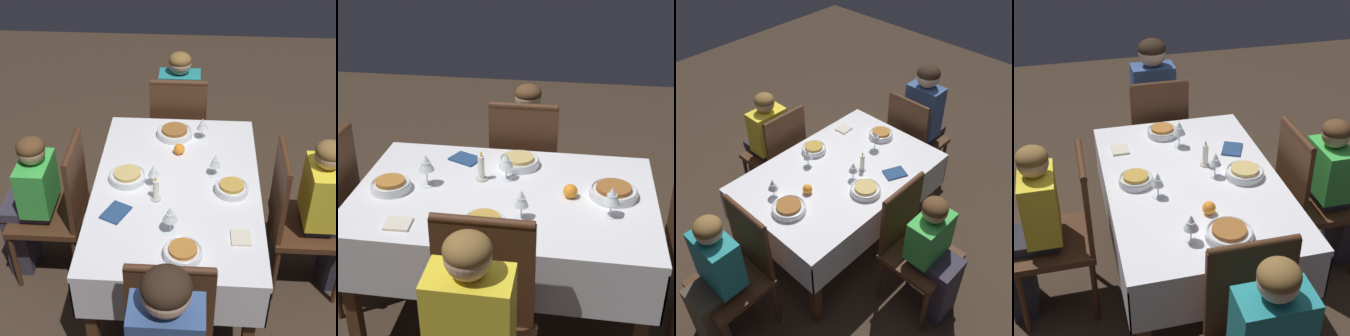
{
  "view_description": "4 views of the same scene",
  "coord_description": "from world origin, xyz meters",
  "views": [
    {
      "loc": [
        2.3,
        0.09,
        2.58
      ],
      "look_at": [
        -0.05,
        -0.05,
        0.82
      ],
      "focal_mm": 55.0,
      "sensor_mm": 36.0,
      "label": 1
    },
    {
      "loc": [
        -0.33,
        2.12,
        1.98
      ],
      "look_at": [
        -0.02,
        0.09,
        0.91
      ],
      "focal_mm": 55.0,
      "sensor_mm": 36.0,
      "label": 2
    },
    {
      "loc": [
        -1.68,
        -1.65,
        2.76
      ],
      "look_at": [
        -0.0,
        -0.05,
        0.8
      ],
      "focal_mm": 45.0,
      "sensor_mm": 36.0,
      "label": 3
    },
    {
      "loc": [
        -2.29,
        0.62,
        2.3
      ],
      "look_at": [
        -0.08,
        0.08,
        0.87
      ],
      "focal_mm": 55.0,
      "sensor_mm": 36.0,
      "label": 4
    }
  ],
  "objects": [
    {
      "name": "ground_plane",
      "position": [
        0.0,
        0.0,
        0.0
      ],
      "size": [
        8.0,
        8.0,
        0.0
      ],
      "primitive_type": "plane",
      "color": "#3D2D21"
    },
    {
      "name": "dining_table",
      "position": [
        0.0,
        0.0,
        0.64
      ],
      "size": [
        1.45,
        0.96,
        0.73
      ],
      "color": "silver",
      "rests_on": "ground_plane"
    },
    {
      "name": "chair_south",
      "position": [
        -0.02,
        -0.72,
        0.53
      ],
      "size": [
        0.43,
        0.44,
        0.97
      ],
      "color": "#472816",
      "rests_on": "ground_plane"
    },
    {
      "name": "chair_north",
      "position": [
        -0.01,
        0.72,
        0.53
      ],
      "size": [
        0.43,
        0.44,
        0.97
      ],
      "rotation": [
        0.0,
        0.0,
        3.14
      ],
      "color": "#472816",
      "rests_on": "ground_plane"
    },
    {
      "name": "person_child_green",
      "position": [
        -0.02,
        -0.89,
        0.55
      ],
      "size": [
        0.3,
        0.33,
        1.0
      ],
      "color": "#383342",
      "rests_on": "ground_plane"
    },
    {
      "name": "bowl_east",
      "position": [
        0.55,
        0.06,
        0.76
      ],
      "size": [
        0.19,
        0.19,
        0.06
      ],
      "color": "silver",
      "rests_on": "dining_table"
    },
    {
      "name": "wine_glass_east",
      "position": [
        0.38,
        -0.01,
        0.85
      ],
      "size": [
        0.08,
        0.08,
        0.17
      ],
      "color": "white",
      "rests_on": "dining_table"
    },
    {
      "name": "bowl_south",
      "position": [
        -0.03,
        -0.29,
        0.76
      ],
      "size": [
        0.22,
        0.22,
        0.06
      ],
      "color": "silver",
      "rests_on": "dining_table"
    },
    {
      "name": "wine_glass_south",
      "position": [
        0.01,
        -0.13,
        0.83
      ],
      "size": [
        0.07,
        0.07,
        0.15
      ],
      "color": "white",
      "rests_on": "dining_table"
    },
    {
      "name": "bowl_west",
      "position": [
        -0.52,
        -0.04,
        0.76
      ],
      "size": [
        0.23,
        0.23,
        0.06
      ],
      "color": "silver",
      "rests_on": "dining_table"
    },
    {
      "name": "wine_glass_west",
      "position": [
        -0.5,
        0.14,
        0.84
      ],
      "size": [
        0.07,
        0.07,
        0.15
      ],
      "color": "white",
      "rests_on": "dining_table"
    },
    {
      "name": "bowl_north",
      "position": [
        0.04,
        0.31,
        0.76
      ],
      "size": [
        0.19,
        0.19,
        0.06
      ],
      "color": "silver",
      "rests_on": "dining_table"
    },
    {
      "name": "wine_glass_north",
      "position": [
        -0.11,
        0.22,
        0.83
      ],
      "size": [
        0.07,
        0.07,
        0.15
      ],
      "color": "white",
      "rests_on": "dining_table"
    },
    {
      "name": "candle_centerpiece",
      "position": [
        0.13,
        -0.11,
        0.79
      ],
      "size": [
        0.06,
        0.06,
        0.16
      ],
      "color": "beige",
      "rests_on": "dining_table"
    },
    {
      "name": "orange_fruit",
      "position": [
        -0.32,
        0.0,
        0.77
      ],
      "size": [
        0.07,
        0.07,
        0.07
      ],
      "primitive_type": "sphere",
      "color": "orange",
      "rests_on": "dining_table"
    },
    {
      "name": "napkin_red_folded",
      "position": [
        0.26,
        -0.32,
        0.74
      ],
      "size": [
        0.19,
        0.17,
        0.01
      ],
      "rotation": [
        0.0,
        0.0,
        -0.44
      ],
      "color": "navy",
      "rests_on": "dining_table"
    },
    {
      "name": "napkin_spare_side",
      "position": [
        0.41,
        0.35,
        0.74
      ],
      "size": [
        0.12,
        0.11,
        0.01
      ],
      "rotation": [
        0.0,
        0.0,
        0.04
      ],
      "color": "beige",
      "rests_on": "dining_table"
    }
  ]
}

